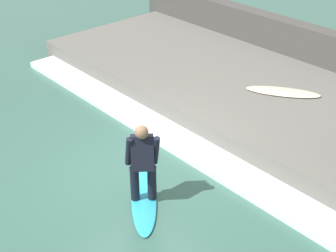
# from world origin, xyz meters

# --- Properties ---
(ground_plane) EXTENTS (28.00, 28.00, 0.00)m
(ground_plane) POSITION_xyz_m (0.00, 0.00, 0.00)
(ground_plane) COLOR #386056
(concrete_ledge) EXTENTS (4.40, 12.79, 0.53)m
(concrete_ledge) POSITION_xyz_m (3.81, 0.00, 0.27)
(concrete_ledge) COLOR #66635E
(concrete_ledge) RESTS_ON ground_plane
(back_wall) EXTENTS (0.50, 13.43, 1.45)m
(back_wall) POSITION_xyz_m (6.26, 0.00, 0.72)
(back_wall) COLOR #474442
(back_wall) RESTS_ON ground_plane
(wave_foam_crest) EXTENTS (0.75, 12.15, 0.15)m
(wave_foam_crest) POSITION_xyz_m (1.24, 0.00, 0.08)
(wave_foam_crest) COLOR silver
(wave_foam_crest) RESTS_ON ground_plane
(surfboard_riding) EXTENTS (1.59, 1.82, 0.06)m
(surfboard_riding) POSITION_xyz_m (-0.55, -0.81, 0.03)
(surfboard_riding) COLOR #2DADD1
(surfboard_riding) RESTS_ON ground_plane
(surfer_riding) EXTENTS (0.57, 0.57, 1.54)m
(surfer_riding) POSITION_xyz_m (-0.55, -0.81, 0.92)
(surfer_riding) COLOR black
(surfer_riding) RESTS_ON surfboard_riding
(surfboard_spare) EXTENTS (1.38, 1.74, 0.06)m
(surfboard_spare) POSITION_xyz_m (4.04, -0.52, 0.56)
(surfboard_spare) COLOR beige
(surfboard_spare) RESTS_ON concrete_ledge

